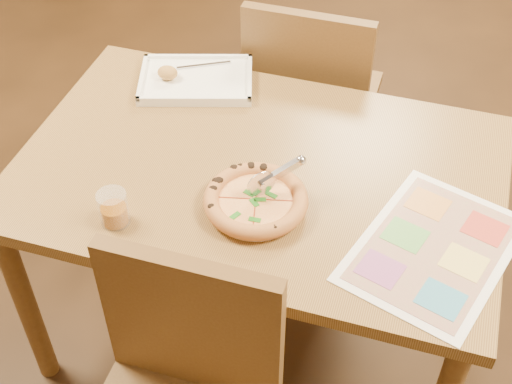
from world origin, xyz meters
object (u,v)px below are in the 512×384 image
(pizza_cutter, at_px, (275,176))
(appetizer_tray, at_px, (194,81))
(chair_far, at_px, (310,88))
(plate, at_px, (256,204))
(menu, at_px, (434,249))
(pizza, at_px, (256,200))
(glass_tumbler, at_px, (114,210))
(dining_table, at_px, (259,190))

(pizza_cutter, distance_m, appetizer_tray, 0.56)
(chair_far, relative_size, plate, 1.93)
(appetizer_tray, height_order, menu, appetizer_tray)
(pizza, bearing_deg, glass_tumbler, -154.83)
(appetizer_tray, relative_size, menu, 0.86)
(plate, height_order, pizza, pizza)
(plate, bearing_deg, chair_far, 92.82)
(pizza, bearing_deg, menu, -1.12)
(dining_table, xyz_separation_m, menu, (0.49, -0.16, 0.09))
(glass_tumbler, bearing_deg, pizza_cutter, 28.43)
(pizza_cutter, bearing_deg, menu, -48.35)
(pizza_cutter, bearing_deg, dining_table, 83.45)
(chair_far, bearing_deg, dining_table, 90.00)
(pizza, distance_m, appetizer_tray, 0.57)
(dining_table, relative_size, pizza, 4.90)
(pizza, height_order, appetizer_tray, appetizer_tray)
(dining_table, relative_size, chair_far, 2.77)
(dining_table, bearing_deg, chair_far, 90.00)
(pizza_cutter, xyz_separation_m, menu, (0.41, -0.05, -0.08))
(chair_far, relative_size, appetizer_tray, 1.19)
(pizza_cutter, bearing_deg, pizza, -171.85)
(chair_far, height_order, glass_tumbler, chair_far)
(dining_table, distance_m, plate, 0.17)
(chair_far, height_order, menu, chair_far)
(pizza, bearing_deg, plate, 102.10)
(plate, height_order, menu, plate)
(dining_table, bearing_deg, pizza_cutter, -55.25)
(chair_far, bearing_deg, plate, 92.82)
(menu, bearing_deg, dining_table, 162.05)
(pizza_cutter, height_order, appetizer_tray, pizza_cutter)
(glass_tumbler, bearing_deg, chair_far, 72.70)
(chair_far, xyz_separation_m, pizza_cutter, (0.07, -0.71, 0.24))
(glass_tumbler, bearing_deg, menu, 10.40)
(chair_far, xyz_separation_m, menu, (0.49, -0.76, 0.16))
(dining_table, bearing_deg, pizza, -75.74)
(dining_table, distance_m, menu, 0.52)
(plate, bearing_deg, appetizer_tray, 126.98)
(dining_table, distance_m, pizza, 0.19)
(dining_table, relative_size, plate, 5.34)
(dining_table, height_order, pizza, pizza)
(appetizer_tray, bearing_deg, dining_table, -45.37)
(plate, xyz_separation_m, pizza, (0.00, -0.01, 0.02))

